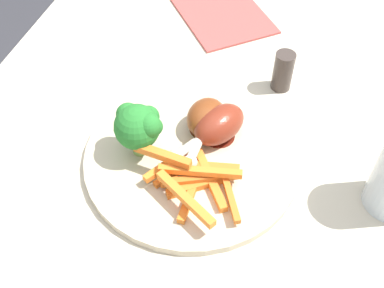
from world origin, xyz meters
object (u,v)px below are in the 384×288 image
carrot_fries_pile (194,178)px  dining_table (202,193)px  dinner_plate (192,157)px  chicken_drumstick_near (217,126)px  chicken_drumstick_far (208,121)px  pepper_shaker (283,71)px  broccoli_floret_front (139,125)px

carrot_fries_pile → dining_table: bearing=6.9°
dining_table → dinner_plate: 0.13m
chicken_drumstick_near → chicken_drumstick_far: (0.01, 0.01, -0.00)m
chicken_drumstick_far → pepper_shaker: bearing=-31.4°
broccoli_floret_front → pepper_shaker: size_ratio=1.23×
dining_table → pepper_shaker: size_ratio=14.58×
dinner_plate → chicken_drumstick_near: (0.04, -0.02, 0.03)m
broccoli_floret_front → chicken_drumstick_far: broccoli_floret_front is taller
dinner_plate → broccoli_floret_front: broccoli_floret_front is taller
broccoli_floret_front → carrot_fries_pile: size_ratio=0.51×
dining_table → chicken_drumstick_near: (0.00, -0.02, 0.16)m
chicken_drumstick_far → dining_table: bearing=161.6°
pepper_shaker → broccoli_floret_front: bearing=140.3°
carrot_fries_pile → pepper_shaker: size_ratio=2.39×
dinner_plate → chicken_drumstick_near: bearing=-33.0°
dinner_plate → carrot_fries_pile: size_ratio=1.90×
dining_table → broccoli_floret_front: 0.20m
chicken_drumstick_far → broccoli_floret_front: bearing=126.6°
dinner_plate → chicken_drumstick_far: size_ratio=2.36×
chicken_drumstick_near → chicken_drumstick_far: size_ratio=1.01×
chicken_drumstick_far → chicken_drumstick_near: bearing=-116.8°
dinner_plate → pepper_shaker: size_ratio=4.55×
dinner_plate → pepper_shaker: 0.20m
carrot_fries_pile → pepper_shaker: 0.23m
dining_table → broccoli_floret_front: size_ratio=11.85×
dining_table → chicken_drumstick_near: 0.16m
dining_table → carrot_fries_pile: (-0.08, -0.01, 0.15)m
pepper_shaker → dinner_plate: bearing=152.8°
broccoli_floret_front → pepper_shaker: bearing=-39.7°
chicken_drumstick_near → chicken_drumstick_far: bearing=63.2°
dining_table → chicken_drumstick_near: chicken_drumstick_near is taller
dinner_plate → chicken_drumstick_far: bearing=-12.5°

